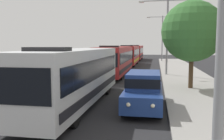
% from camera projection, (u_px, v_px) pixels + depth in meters
% --- Properties ---
extents(bus_lead, '(2.58, 11.37, 3.21)m').
position_uv_depth(bus_lead, '(75.00, 74.00, 13.24)').
color(bus_lead, silver).
rests_on(bus_lead, ground_plane).
extents(bus_second_in_line, '(2.58, 11.70, 3.21)m').
position_uv_depth(bus_second_in_line, '(116.00, 60.00, 26.27)').
color(bus_second_in_line, maroon).
rests_on(bus_second_in_line, ground_plane).
extents(bus_middle, '(2.58, 10.93, 3.21)m').
position_uv_depth(bus_middle, '(129.00, 55.00, 39.25)').
color(bus_middle, maroon).
rests_on(bus_middle, ground_plane).
extents(bus_fourth_in_line, '(2.58, 11.63, 3.21)m').
position_uv_depth(bus_fourth_in_line, '(136.00, 52.00, 52.26)').
color(bus_fourth_in_line, maroon).
rests_on(bus_fourth_in_line, ground_plane).
extents(white_suv, '(1.86, 4.95, 1.90)m').
position_uv_depth(white_suv, '(144.00, 89.00, 12.54)').
color(white_suv, navy).
rests_on(white_suv, ground_plane).
extents(streetlamp_mid, '(5.99, 0.28, 7.89)m').
position_uv_depth(streetlamp_mid, '(167.00, 28.00, 25.44)').
color(streetlamp_mid, gray).
rests_on(streetlamp_mid, sidewalk).
extents(streetlamp_far, '(6.03, 0.28, 8.62)m').
position_uv_depth(streetlamp_far, '(162.00, 34.00, 46.88)').
color(streetlamp_far, gray).
rests_on(streetlamp_far, sidewalk).
extents(roadside_tree, '(4.38, 4.38, 6.30)m').
position_uv_depth(roadside_tree, '(192.00, 31.00, 17.45)').
color(roadside_tree, '#4C3823').
rests_on(roadside_tree, sidewalk).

